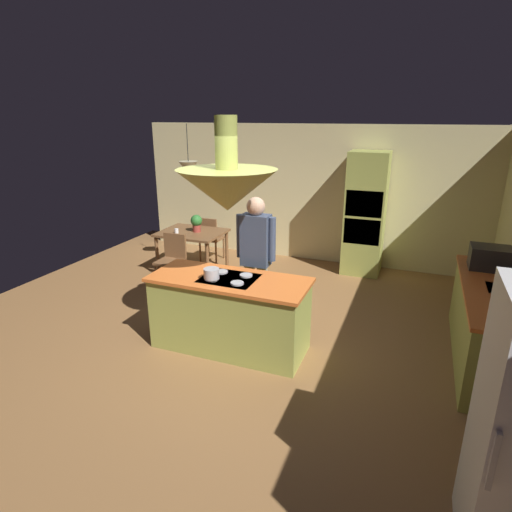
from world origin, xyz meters
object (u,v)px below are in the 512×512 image
Objects in this scene: potted_plant_on_table at (196,222)px; microwave_on_counter at (490,258)px; canister_sugar at (502,294)px; kitchen_island at (230,313)px; canister_tea at (499,288)px; chair_facing_island at (172,257)px; person_at_island at (256,254)px; cup_on_table at (176,231)px; chair_by_back_wall at (210,236)px; oven_tower at (365,214)px; cooking_pot_on_cooktop at (211,274)px; canister_flour at (504,301)px; dining_table at (192,237)px.

microwave_on_counter reaches higher than potted_plant_on_table.
kitchen_island is at bearing -171.37° from canister_sugar.
canister_sugar is 1.07× the size of canister_tea.
kitchen_island is 2.23m from chair_facing_island.
potted_plant_on_table is at bearing 138.92° from person_at_island.
microwave_on_counter is (0.00, 0.85, 0.06)m from canister_tea.
cup_on_table is 0.54× the size of canister_sugar.
cup_on_table is (-0.17, -0.88, 0.30)m from chair_by_back_wall.
chair_by_back_wall is at bearing 97.51° from potted_plant_on_table.
oven_tower is 2.49m from microwave_on_counter.
microwave_on_counter is (2.84, 1.46, 0.59)m from kitchen_island.
potted_plant_on_table reaches higher than kitchen_island.
cup_on_table is (-0.17, 0.44, 0.30)m from chair_facing_island.
kitchen_island is 4.07× the size of microwave_on_counter.
cooking_pot_on_cooktop is (-3.00, -0.74, 0.00)m from canister_tea.
potted_plant_on_table reaches higher than chair_facing_island.
cup_on_table is 0.20× the size of microwave_on_counter.
cup_on_table is at bearing -155.37° from oven_tower.
canister_tea reaches higher than kitchen_island.
potted_plant_on_table reaches higher than cooking_pot_on_cooktop.
canister_flour is 0.96× the size of canister_tea.
person_at_island is 5.82× the size of potted_plant_on_table.
cooking_pot_on_cooktop is (-3.00, -0.38, 0.01)m from canister_flour.
kitchen_island is at bearing 39.09° from cooking_pot_on_cooktop.
oven_tower is at bearing 32.79° from chair_facing_island.
canister_tea is (2.77, -0.05, -0.03)m from person_at_island.
kitchen_island is 12.58× the size of canister_flour.
dining_table is 7.39× the size of canister_flour.
potted_plant_on_table is at bearing 157.11° from canister_flour.
chair_by_back_wall is 5.25× the size of canister_sugar.
chair_facing_island is 0.56m from cup_on_table.
chair_facing_island is 4.83× the size of cooking_pot_on_cooktop.
cup_on_table is 0.60× the size of canister_flour.
canister_sugar is at bearing -20.90° from potted_plant_on_table.
canister_flour is 1.21m from microwave_on_counter.
chair_facing_island is (-2.80, -1.80, -0.56)m from oven_tower.
chair_by_back_wall is (-1.70, 2.76, 0.05)m from kitchen_island.
oven_tower is at bearing 121.75° from canister_sugar.
oven_tower is at bearing 123.47° from canister_tea.
dining_table is (-2.80, -1.14, -0.41)m from oven_tower.
person_at_island reaches higher than canister_tea.
cooking_pot_on_cooktop is at bearing -106.59° from person_at_island.
canister_tea is at bearing -56.53° from oven_tower.
chair_facing_island is at bearing 165.33° from canister_flour.
dining_table is 2.31m from person_at_island.
chair_by_back_wall is at bearing 151.07° from canister_flour.
canister_flour reaches higher than dining_table.
oven_tower reaches higher than canister_tea.
microwave_on_counter is (4.54, -1.30, 0.54)m from chair_by_back_wall.
chair_facing_island is at bearing 156.23° from person_at_island.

